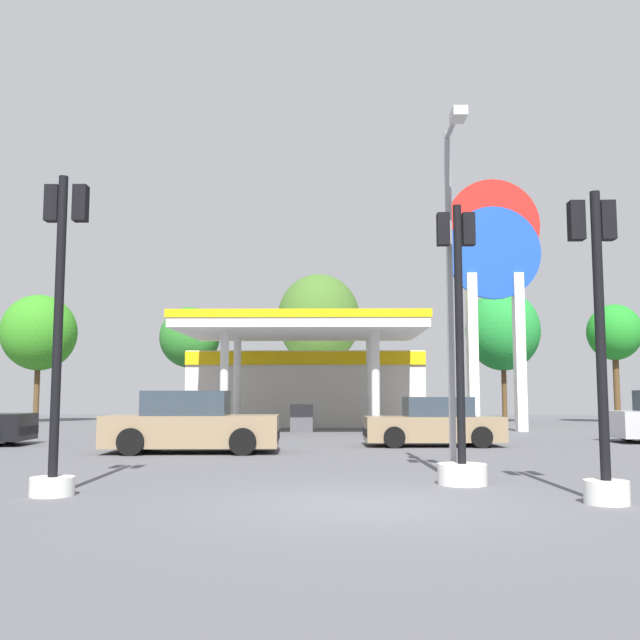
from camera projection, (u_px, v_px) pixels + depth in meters
ground_plane at (371, 505)px, 9.84m from camera, size 90.00×90.00×0.00m
gas_station at (306, 380)px, 34.25m from camera, size 10.95×12.35×4.56m
station_pole_sign at (494, 272)px, 30.22m from camera, size 3.92×0.56×10.54m
car_1 at (192, 424)px, 18.78m from camera, size 4.53×2.20×1.59m
car_2 at (434, 424)px, 21.17m from camera, size 4.03×1.92×1.43m
traffic_signal_0 at (600, 372)px, 10.14m from camera, size 0.65×0.66×4.38m
traffic_signal_1 at (460, 397)px, 12.22m from camera, size 0.82×0.82×4.75m
traffic_signal_2 at (58, 360)px, 10.96m from camera, size 0.65×0.68×4.85m
tree_0 at (39, 333)px, 39.70m from camera, size 4.04×4.04×6.96m
tree_1 at (190, 338)px, 39.74m from camera, size 3.28×3.28×6.29m
tree_2 at (319, 319)px, 38.47m from camera, size 4.38×4.38×7.89m
tree_3 at (503, 331)px, 39.23m from camera, size 3.98×3.98×7.11m
tree_4 at (614, 333)px, 38.49m from camera, size 2.84×2.84×6.29m
corner_streetlamp at (451, 262)px, 12.85m from camera, size 0.24×1.48×6.31m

